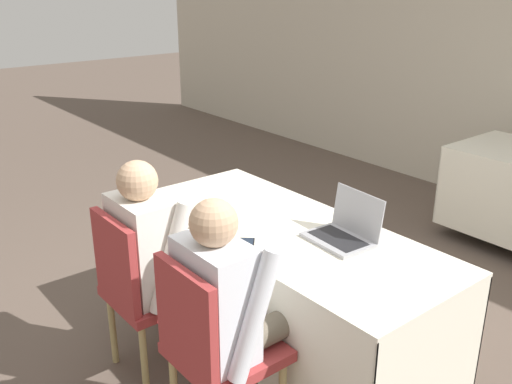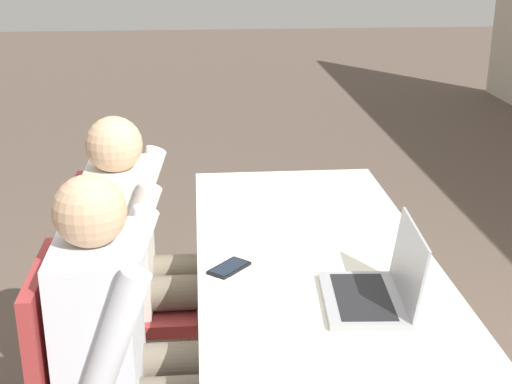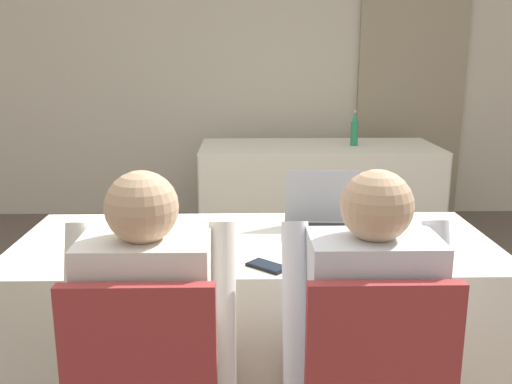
{
  "view_description": "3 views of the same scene",
  "coord_description": "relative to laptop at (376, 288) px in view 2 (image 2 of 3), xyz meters",
  "views": [
    {
      "loc": [
        2.03,
        -1.84,
        2.0
      ],
      "look_at": [
        0.0,
        -0.2,
        1.01
      ],
      "focal_mm": 40.0,
      "sensor_mm": 36.0,
      "label": 1
    },
    {
      "loc": [
        2.11,
        -0.38,
        1.78
      ],
      "look_at": [
        0.0,
        -0.2,
        1.01
      ],
      "focal_mm": 50.0,
      "sensor_mm": 36.0,
      "label": 2
    },
    {
      "loc": [
        -0.04,
        -2.16,
        1.49
      ],
      "look_at": [
        0.0,
        -0.2,
        1.01
      ],
      "focal_mm": 40.0,
      "sensor_mm": 36.0,
      "label": 3
    }
  ],
  "objects": [
    {
      "name": "paper_left_edge",
      "position": [
        -0.09,
        -0.31,
        -0.05
      ],
      "size": [
        0.22,
        0.3,
        0.0
      ],
      "rotation": [
        0.0,
        0.0,
        -0.04
      ],
      "color": "white",
      "rests_on": "conference_table_near"
    },
    {
      "name": "conference_table_near",
      "position": [
        -0.29,
        -0.13,
        -0.23
      ],
      "size": [
        1.89,
        0.79,
        0.76
      ],
      "color": "silver",
      "rests_on": "ground_plane"
    },
    {
      "name": "person_white_shirt",
      "position": [
        0.03,
        -0.72,
        -0.13
      ],
      "size": [
        0.5,
        0.52,
        1.18
      ],
      "rotation": [
        0.0,
        0.0,
        3.14
      ],
      "color": "#665B4C",
      "rests_on": "ground_plane"
    },
    {
      "name": "person_checkered_shirt",
      "position": [
        -0.61,
        -0.72,
        -0.13
      ],
      "size": [
        0.5,
        0.52,
        1.18
      ],
      "rotation": [
        0.0,
        0.0,
        3.14
      ],
      "color": "#665B4C",
      "rests_on": "ground_plane"
    },
    {
      "name": "paper_beside_laptop",
      "position": [
        0.35,
        -0.1,
        -0.05
      ],
      "size": [
        0.31,
        0.35,
        0.0
      ],
      "rotation": [
        0.0,
        0.0,
        -0.38
      ],
      "color": "white",
      "rests_on": "conference_table_near"
    },
    {
      "name": "chair_near_left",
      "position": [
        -0.61,
        -0.83,
        -0.29
      ],
      "size": [
        0.44,
        0.44,
        0.92
      ],
      "rotation": [
        0.0,
        0.0,
        3.14
      ],
      "color": "tan",
      "rests_on": "ground_plane"
    },
    {
      "name": "laptop",
      "position": [
        0.0,
        0.0,
        0.0
      ],
      "size": [
        0.34,
        0.28,
        0.24
      ],
      "rotation": [
        0.0,
        0.0,
        -0.07
      ],
      "color": "#99999E",
      "rests_on": "conference_table_near"
    },
    {
      "name": "cell_phone",
      "position": [
        -0.25,
        -0.42,
        -0.04
      ],
      "size": [
        0.16,
        0.15,
        0.01
      ],
      "rotation": [
        0.0,
        0.0,
        0.84
      ],
      "color": "black",
      "rests_on": "conference_table_near"
    },
    {
      "name": "paper_centre_table",
      "position": [
        -0.49,
        -0.08,
        -0.05
      ],
      "size": [
        0.26,
        0.33,
        0.0
      ],
      "rotation": [
        0.0,
        0.0,
        0.16
      ],
      "color": "white",
      "rests_on": "conference_table_near"
    }
  ]
}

